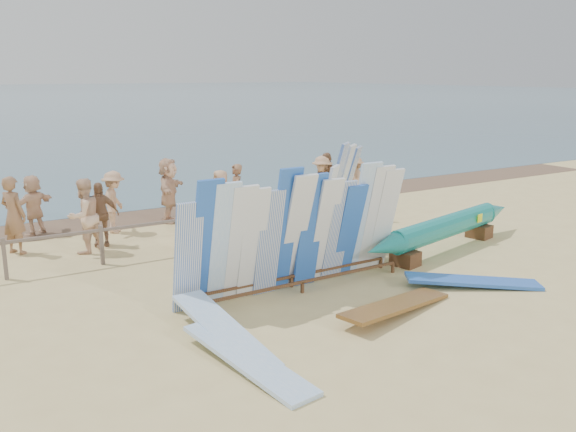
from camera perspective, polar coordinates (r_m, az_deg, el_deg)
ground at (r=12.40m, az=-4.32°, el=-6.70°), size 160.00×160.00×0.00m
wet_sand_strip at (r=18.86m, az=-14.26°, el=-0.11°), size 40.00×2.60×0.01m
fence at (r=14.85m, az=-9.60°, el=-0.94°), size 12.08×0.08×0.90m
main_surfboard_rack at (r=11.90m, az=0.86°, el=-1.82°), size 5.02×0.84×2.53m
side_surfboard_rack at (r=14.50m, az=4.39°, el=1.25°), size 2.27×2.03×2.69m
outrigger_canoe at (r=15.22m, az=14.58°, el=-1.09°), size 6.15×2.01×0.88m
vendor_table at (r=14.04m, az=6.85°, el=-2.63°), size 1.01×0.80×1.21m
flat_board_d at (r=12.98m, az=16.90°, el=-6.33°), size 2.59×1.89×0.23m
flat_board_b at (r=10.09m, az=-6.04°, el=-11.57°), size 0.73×2.72×0.42m
flat_board_a at (r=9.27m, az=-3.84°, el=-13.87°), size 0.97×2.75×0.26m
flat_board_c at (r=11.30m, az=10.04°, el=-8.90°), size 2.75×1.20×0.29m
beach_chair_left at (r=16.01m, az=-5.59°, el=-1.18°), size 0.62×0.64×0.86m
beach_chair_right at (r=16.43m, az=-3.95°, el=-0.75°), size 0.58×0.60×0.89m
stroller at (r=15.86m, az=-6.05°, el=-0.51°), size 0.86×1.01×1.17m
beachgoer_8 at (r=17.76m, az=5.20°, el=2.09°), size 0.80×0.83×1.61m
beachgoer_5 at (r=17.87m, az=-11.10°, el=2.39°), size 1.40×1.77×1.87m
beachgoer_3 at (r=17.02m, az=-15.95°, el=1.26°), size 0.93×1.16×1.68m
beachgoer_11 at (r=17.55m, az=-22.73°, el=0.97°), size 1.51×1.24×1.61m
beachgoer_1 at (r=15.81m, az=-24.30°, el=0.07°), size 0.71×0.77×1.88m
beachgoer_7 at (r=17.36m, az=-4.87°, el=2.04°), size 0.50×0.70×1.73m
beachgoer_2 at (r=15.28m, az=-18.53°, el=-0.00°), size 0.97×0.76×1.80m
beachgoer_9 at (r=19.01m, az=3.21°, el=3.05°), size 0.82×1.21×1.73m
beachgoer_extra_0 at (r=20.27m, az=6.28°, el=3.39°), size 0.82×1.09×1.56m
beachgoer_10 at (r=19.07m, az=3.60°, el=3.23°), size 0.59×1.12×1.83m
beachgoer_6 at (r=17.16m, az=-6.31°, el=1.66°), size 0.49×0.83×1.60m
beachgoer_4 at (r=15.82m, az=-17.24°, el=0.16°), size 1.02×0.66×1.61m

